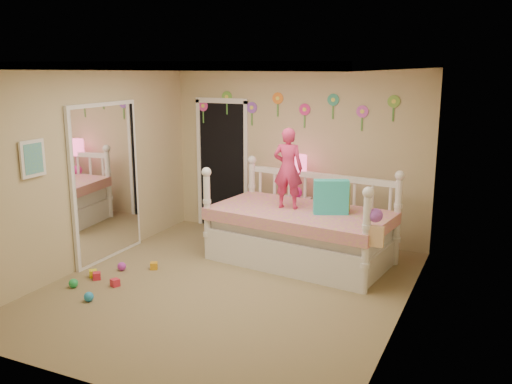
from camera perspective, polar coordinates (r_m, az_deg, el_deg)
The scene contains 18 objects.
floor at distance 6.64m, azimuth -3.00°, elevation -9.85°, with size 4.00×4.50×0.01m, color #7F684C.
ceiling at distance 6.12m, azimuth -3.29°, elevation 13.19°, with size 4.00×4.50×0.01m, color white.
back_wall at distance 8.28m, azimuth 4.18°, elevation 4.10°, with size 4.00×0.01×2.60m, color tan.
left_wall at distance 7.39m, azimuth -16.99°, elevation 2.48°, with size 0.01×4.50×2.60m, color tan.
right_wall at distance 5.62m, azimuth 15.18°, elevation -0.60°, with size 0.01×4.50×2.60m, color tan.
crown_molding at distance 6.12m, azimuth -3.29°, elevation 12.91°, with size 4.00×4.50×0.06m, color white, non-canonical shape.
daybed at distance 7.32m, azimuth 4.64°, elevation -2.37°, with size 2.37×1.28×1.29m, color white, non-canonical shape.
pillow_turquoise at distance 7.09m, azimuth 7.73°, elevation -0.51°, with size 0.44×0.15×0.44m, color #28CBCA.
pillow_lime at distance 7.22m, azimuth 8.12°, elevation -0.62°, with size 0.38×0.14×0.36m, color #8BC33B.
child at distance 7.26m, azimuth 3.32°, elevation 2.45°, with size 0.39×0.26×1.07m, color #DB3167.
nightstand at distance 8.16m, azimuth 4.13°, elevation -2.95°, with size 0.41×0.31×0.68m, color white.
table_lamp at distance 7.99m, azimuth 4.21°, elevation 2.27°, with size 0.29×0.29×0.63m.
closet_doorway at distance 8.82m, azimuth -3.51°, elevation 2.91°, with size 0.90×0.04×2.07m, color black.
flower_decals at distance 8.22m, azimuth 3.63°, elevation 8.54°, with size 3.40×0.02×0.50m, color #B2668C, non-canonical shape.
mirror_closet at distance 7.63m, azimuth -15.16°, elevation 1.00°, with size 0.07×1.30×2.10m, color white.
wall_picture at distance 6.70m, azimuth -22.04°, elevation 3.22°, with size 0.05×0.34×0.42m, color white.
hanging_bag at distance 6.35m, azimuth 12.13°, elevation -3.72°, with size 0.20×0.16×0.36m, color beige, non-canonical shape.
toy_scatter at distance 7.12m, azimuth -15.62°, elevation -8.27°, with size 0.80×1.30×0.11m, color #996666, non-canonical shape.
Camera 1 is at (2.88, -5.40, 2.58)m, focal length 38.83 mm.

